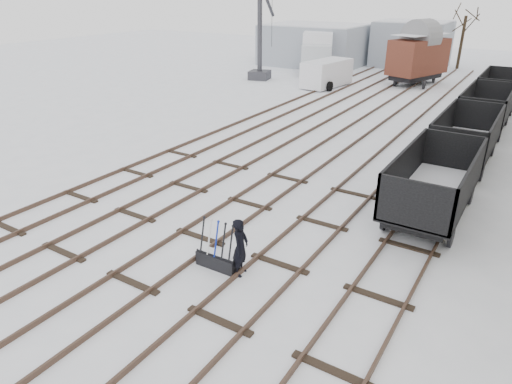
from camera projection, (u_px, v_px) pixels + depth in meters
ground at (200, 238)px, 15.00m from camera, size 120.00×120.00×0.00m
tracks at (353, 133)px, 25.54m from camera, size 13.90×52.00×0.16m
shed_left at (315, 44)px, 48.29m from camera, size 10.00×8.00×4.10m
shed_right at (412, 44)px, 46.93m from camera, size 7.00×6.00×4.50m
ground_frame at (218, 259)px, 13.31m from camera, size 1.31×0.44×1.49m
worker at (240, 247)px, 12.79m from camera, size 0.54×0.71×1.74m
freight_wagon_a at (433, 193)px, 16.08m from camera, size 2.33×5.82×2.38m
freight_wagon_b at (465, 145)px, 21.02m from camera, size 2.33×5.82×2.38m
freight_wagon_c at (485, 115)px, 25.97m from camera, size 2.33×5.82×2.38m
freight_wagon_d at (498, 95)px, 30.91m from camera, size 2.33×5.82×2.38m
box_van_wagon at (418, 56)px, 37.90m from camera, size 4.43×5.97×4.08m
lorry at (317, 51)px, 43.92m from camera, size 4.72×8.62×3.74m
panel_van at (327, 73)px, 37.48m from camera, size 2.78×5.11×2.14m
crane at (261, 53)px, 40.24m from camera, size 2.06×5.11×8.56m
tree_far_left at (461, 43)px, 45.35m from camera, size 0.30×0.30×5.05m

